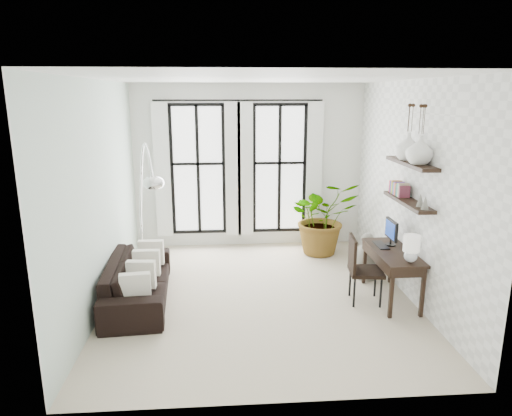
{
  "coord_description": "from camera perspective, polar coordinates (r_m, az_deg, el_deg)",
  "views": [
    {
      "loc": [
        -0.51,
        -6.41,
        2.99
      ],
      "look_at": [
        -0.02,
        0.3,
        1.31
      ],
      "focal_mm": 32.0,
      "sensor_mm": 36.0,
      "label": 1
    }
  ],
  "objects": [
    {
      "name": "desk",
      "position": [
        6.96,
        16.85,
        -5.66
      ],
      "size": [
        0.55,
        1.29,
        1.15
      ],
      "color": "black",
      "rests_on": "floor"
    },
    {
      "name": "ceiling",
      "position": [
        6.43,
        0.42,
        15.92
      ],
      "size": [
        5.0,
        5.0,
        0.0
      ],
      "primitive_type": "plane",
      "color": "white",
      "rests_on": "wall_back"
    },
    {
      "name": "floor",
      "position": [
        7.09,
        0.37,
        -10.91
      ],
      "size": [
        5.0,
        5.0,
        0.0
      ],
      "primitive_type": "plane",
      "color": "beige",
      "rests_on": "ground"
    },
    {
      "name": "buddha",
      "position": [
        7.88,
        13.64,
        -6.17
      ],
      "size": [
        0.42,
        0.42,
        0.76
      ],
      "color": "gray",
      "rests_on": "floor"
    },
    {
      "name": "throw_pillows",
      "position": [
        6.96,
        -13.82,
        -7.32
      ],
      "size": [
        0.4,
        1.52,
        0.4
      ],
      "color": "silver",
      "rests_on": "sofa"
    },
    {
      "name": "vase_a",
      "position": [
        6.5,
        19.8,
        6.84
      ],
      "size": [
        0.37,
        0.37,
        0.38
      ],
      "primitive_type": "imported",
      "color": "white",
      "rests_on": "shelf_upper"
    },
    {
      "name": "wall_back",
      "position": [
        9.03,
        -0.88,
        5.18
      ],
      "size": [
        4.5,
        0.0,
        4.5
      ],
      "primitive_type": "plane",
      "rotation": [
        1.57,
        0.0,
        0.0
      ],
      "color": "white",
      "rests_on": "floor"
    },
    {
      "name": "vase_b",
      "position": [
        6.86,
        18.47,
        7.28
      ],
      "size": [
        0.37,
        0.37,
        0.38
      ],
      "primitive_type": "imported",
      "color": "white",
      "rests_on": "shelf_upper"
    },
    {
      "name": "wall_right",
      "position": [
        7.11,
        18.78,
        2.02
      ],
      "size": [
        0.0,
        5.0,
        5.0
      ],
      "primitive_type": "plane",
      "rotation": [
        1.57,
        0.0,
        -1.57
      ],
      "color": "white",
      "rests_on": "floor"
    },
    {
      "name": "desk_chair",
      "position": [
        6.86,
        12.87,
        -6.99
      ],
      "size": [
        0.52,
        0.52,
        1.0
      ],
      "rotation": [
        0.0,
        0.0,
        -0.11
      ],
      "color": "black",
      "rests_on": "floor"
    },
    {
      "name": "sofa",
      "position": [
        7.05,
        -14.54,
        -8.71
      ],
      "size": [
        1.0,
        2.22,
        0.63
      ],
      "primitive_type": "imported",
      "rotation": [
        0.0,
        0.0,
        1.64
      ],
      "color": "black",
      "rests_on": "floor"
    },
    {
      "name": "wall_shelves",
      "position": [
        6.84,
        18.47,
        2.69
      ],
      "size": [
        0.25,
        1.3,
        0.6
      ],
      "color": "black",
      "rests_on": "wall_right"
    },
    {
      "name": "plant",
      "position": [
        8.77,
        8.31,
        -1.14
      ],
      "size": [
        1.44,
        1.29,
        1.43
      ],
      "primitive_type": "imported",
      "rotation": [
        0.0,
        0.0,
        0.15
      ],
      "color": "#2D7228",
      "rests_on": "floor"
    },
    {
      "name": "windows",
      "position": [
        8.95,
        -2.13,
        4.84
      ],
      "size": [
        3.26,
        0.13,
        2.65
      ],
      "color": "white",
      "rests_on": "wall_back"
    },
    {
      "name": "arc_lamp",
      "position": [
        7.16,
        -13.67,
        3.8
      ],
      "size": [
        0.72,
        1.35,
        2.29
      ],
      "color": "silver",
      "rests_on": "floor"
    },
    {
      "name": "wall_left",
      "position": [
        6.78,
        -18.93,
        1.45
      ],
      "size": [
        0.0,
        5.0,
        5.0
      ],
      "primitive_type": "plane",
      "rotation": [
        1.57,
        0.0,
        1.57
      ],
      "color": "silver",
      "rests_on": "floor"
    }
  ]
}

